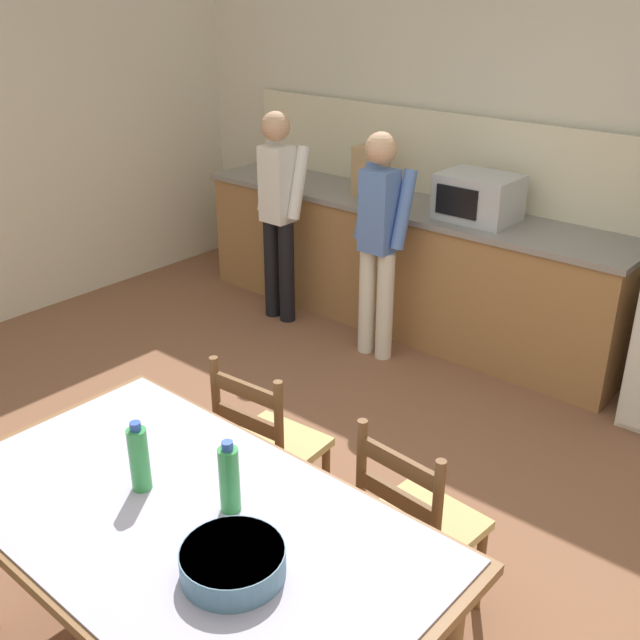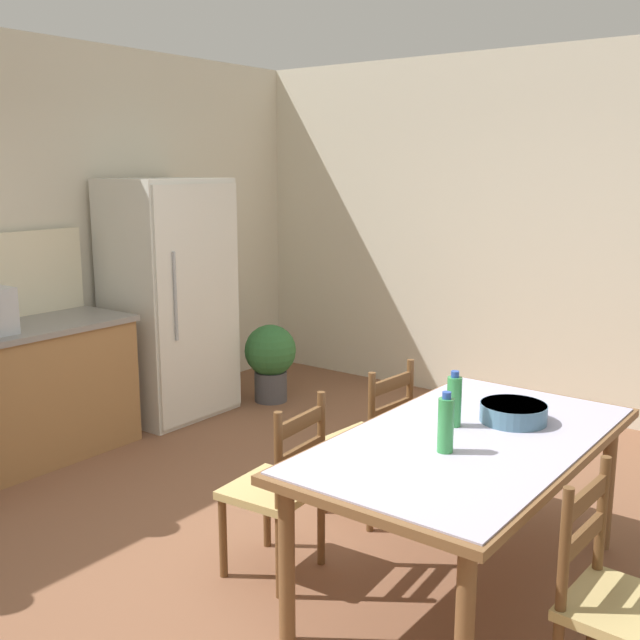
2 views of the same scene
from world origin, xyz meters
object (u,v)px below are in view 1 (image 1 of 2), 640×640
Objects in this scene: chair_side_far_right at (416,526)px; person_at_counter at (379,236)px; microwave at (478,197)px; bottle_off_centre at (229,478)px; serving_bowl at (233,561)px; paper_bag at (371,172)px; dining_table at (186,534)px; chair_side_far_left at (268,448)px; person_at_sink at (278,207)px; bottle_near_centre at (139,458)px.

person_at_counter is at bearing -45.31° from chair_side_far_right.
chair_side_far_right is at bearing -139.73° from person_at_counter.
bottle_off_centre is at bearing -75.49° from microwave.
microwave reaches higher than serving_bowl.
dining_table is at bearing -63.30° from paper_bag.
chair_side_far_left is (-0.49, 0.68, -0.45)m from bottle_off_centre.
person_at_sink is at bearing -133.18° from paper_bag.
bottle_near_centre reaches higher than dining_table.
serving_bowl reaches higher than dining_table.
bottle_near_centre is 0.35m from bottle_off_centre.
person_at_counter reaches higher than dining_table.
chair_side_far_right is (0.65, 0.79, -0.45)m from bottle_near_centre.
microwave is at bearing 107.42° from serving_bowl.
bottle_near_centre is at bearing -66.78° from paper_bag.
paper_bag is 3.37m from bottle_near_centre.
dining_table is at bearing -126.55° from bottle_off_centre.
chair_side_far_right is at bearing -126.57° from person_at_sink.
microwave is 2.63m from chair_side_far_right.
dining_table is 0.35m from serving_bowl.
chair_side_far_right and chair_side_far_left have the same top height.
chair_side_far_right is (0.10, 0.87, -0.38)m from serving_bowl.
person_at_counter is (-0.87, 2.58, -0.03)m from bottle_near_centre.
bottle_off_centre is 0.30× the size of chair_side_far_right.
person_at_counter is (-1.42, 2.66, 0.04)m from serving_bowl.
dining_table is 0.26m from bottle_off_centre.
paper_bag is 0.23× the size of person_at_counter.
chair_side_far_left is 0.58× the size of person_at_sink.
person_at_counter is (-1.09, 2.58, 0.17)m from dining_table.
person_at_sink is (-2.34, 2.68, 0.06)m from serving_bowl.
chair_side_far_left is 0.59× the size of person_at_counter.
serving_bowl is 0.35× the size of chair_side_far_left.
bottle_near_centre is 0.30× the size of chair_side_far_left.
chair_side_far_right is at bearing 175.16° from chair_side_far_left.
chair_side_far_right is at bearing 64.03° from bottle_off_centre.
person_at_counter reaches higher than paper_bag.
chair_side_far_right is 0.82m from chair_side_far_left.
person_at_counter reaches higher than microwave.
paper_bag is at bearing 116.70° from dining_table.
bottle_near_centre is 0.56m from serving_bowl.
bottle_off_centre is 0.84× the size of serving_bowl.
person_at_sink is (-0.46, -0.49, -0.24)m from paper_bag.
bottle_off_centre is at bearing 68.45° from chair_side_far_right.
bottle_off_centre is at bearing -139.56° from person_at_sink.
person_at_sink is at bearing -52.32° from chair_side_far_left.
serving_bowl is at bearing -13.88° from dining_table.
serving_bowl is at bearing -42.00° from bottle_off_centre.
bottle_off_centre is 0.31m from serving_bowl.
bottle_off_centre is at bearing 20.91° from bottle_near_centre.
bottle_off_centre is at bearing 138.00° from serving_bowl.
person_at_counter reaches higher than bottle_near_centre.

